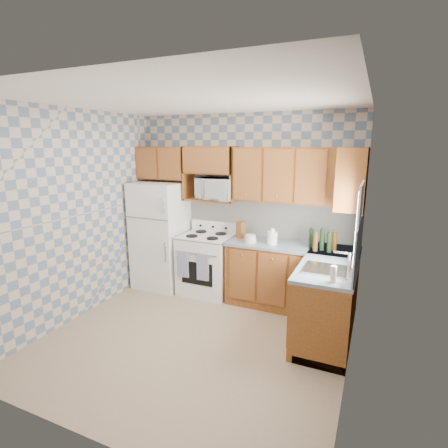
{
  "coord_description": "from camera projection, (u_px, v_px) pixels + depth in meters",
  "views": [
    {
      "loc": [
        1.82,
        -3.28,
        2.25
      ],
      "look_at": [
        0.05,
        0.75,
        1.25
      ],
      "focal_mm": 28.0,
      "sensor_mm": 36.0,
      "label": 1
    }
  ],
  "objects": [
    {
      "name": "floor",
      "position": [
        195.0,
        339.0,
        4.14
      ],
      "size": [
        3.4,
        3.4,
        0.0
      ],
      "primitive_type": "plane",
      "color": "#91785F",
      "rests_on": "ground"
    },
    {
      "name": "back_wall",
      "position": [
        244.0,
        206.0,
        5.27
      ],
      "size": [
        3.4,
        0.02,
        2.7
      ],
      "primitive_type": "cube",
      "color": "slate",
      "rests_on": "ground"
    },
    {
      "name": "right_wall",
      "position": [
        357.0,
        246.0,
        3.17
      ],
      "size": [
        0.02,
        3.2,
        2.7
      ],
      "primitive_type": "cube",
      "color": "slate",
      "rests_on": "ground"
    },
    {
      "name": "backsplash_back",
      "position": [
        269.0,
        218.0,
        5.13
      ],
      "size": [
        2.6,
        0.02,
        0.56
      ],
      "primitive_type": "cube",
      "color": "silver",
      "rests_on": "back_wall"
    },
    {
      "name": "backsplash_right",
      "position": [
        359.0,
        240.0,
        3.92
      ],
      "size": [
        0.02,
        1.6,
        0.56
      ],
      "primitive_type": "cube",
      "color": "silver",
      "rests_on": "right_wall"
    },
    {
      "name": "refrigerator",
      "position": [
        161.0,
        235.0,
        5.57
      ],
      "size": [
        0.75,
        0.7,
        1.68
      ],
      "primitive_type": "cube",
      "color": "white",
      "rests_on": "floor"
    },
    {
      "name": "stove_body",
      "position": [
        207.0,
        265.0,
        5.36
      ],
      "size": [
        0.76,
        0.65,
        0.9
      ],
      "primitive_type": "cube",
      "color": "white",
      "rests_on": "floor"
    },
    {
      "name": "cooktop",
      "position": [
        207.0,
        236.0,
        5.26
      ],
      "size": [
        0.76,
        0.65,
        0.02
      ],
      "primitive_type": "cube",
      "color": "silver",
      "rests_on": "stove_body"
    },
    {
      "name": "backguard",
      "position": [
        214.0,
        226.0,
        5.49
      ],
      "size": [
        0.76,
        0.08,
        0.17
      ],
      "primitive_type": "cube",
      "color": "white",
      "rests_on": "cooktop"
    },
    {
      "name": "dish_towel_left",
      "position": [
        183.0,
        264.0,
        5.12
      ],
      "size": [
        0.18,
        0.02,
        0.39
      ],
      "primitive_type": "cube",
      "color": "navy",
      "rests_on": "stove_body"
    },
    {
      "name": "dish_towel_right",
      "position": [
        203.0,
        267.0,
        4.99
      ],
      "size": [
        0.18,
        0.02,
        0.39
      ],
      "primitive_type": "cube",
      "color": "navy",
      "rests_on": "stove_body"
    },
    {
      "name": "base_cabinets_back",
      "position": [
        291.0,
        277.0,
        4.88
      ],
      "size": [
        1.75,
        0.6,
        0.88
      ],
      "primitive_type": "cube",
      "color": "#632F11",
      "rests_on": "floor"
    },
    {
      "name": "base_cabinets_right",
      "position": [
        328.0,
        299.0,
        4.21
      ],
      "size": [
        0.6,
        1.6,
        0.88
      ],
      "primitive_type": "cube",
      "color": "#632F11",
      "rests_on": "floor"
    },
    {
      "name": "countertop_back",
      "position": [
        292.0,
        246.0,
        4.77
      ],
      "size": [
        1.77,
        0.63,
        0.04
      ],
      "primitive_type": "cube",
      "color": "slate",
      "rests_on": "base_cabinets_back"
    },
    {
      "name": "countertop_right",
      "position": [
        330.0,
        262.0,
        4.11
      ],
      "size": [
        0.63,
        1.6,
        0.04
      ],
      "primitive_type": "cube",
      "color": "slate",
      "rests_on": "base_cabinets_right"
    },
    {
      "name": "upper_cabinets_back",
      "position": [
        297.0,
        175.0,
        4.69
      ],
      "size": [
        1.75,
        0.33,
        0.74
      ],
      "primitive_type": "cube",
      "color": "#632F11",
      "rests_on": "back_wall"
    },
    {
      "name": "upper_cabinets_fridge",
      "position": [
        164.0,
        163.0,
        5.49
      ],
      "size": [
        0.82,
        0.33,
        0.5
      ],
      "primitive_type": "cube",
      "color": "#632F11",
      "rests_on": "back_wall"
    },
    {
      "name": "upper_cabinets_right",
      "position": [
        352.0,
        179.0,
        4.24
      ],
      "size": [
        0.33,
        0.7,
        0.74
      ],
      "primitive_type": "cube",
      "color": "#632F11",
      "rests_on": "right_wall"
    },
    {
      "name": "microwave_shelf",
      "position": [
        211.0,
        200.0,
        5.29
      ],
      "size": [
        0.8,
        0.33,
        0.03
      ],
      "primitive_type": "cube",
      "color": "#632F11",
      "rests_on": "back_wall"
    },
    {
      "name": "microwave",
      "position": [
        217.0,
        189.0,
        5.2
      ],
      "size": [
        0.6,
        0.43,
        0.32
      ],
      "primitive_type": "imported",
      "rotation": [
        0.0,
        0.0,
        -0.06
      ],
      "color": "white",
      "rests_on": "microwave_shelf"
    },
    {
      "name": "sink",
      "position": [
        327.0,
        270.0,
        3.79
      ],
      "size": [
        0.48,
        0.4,
        0.03
      ],
      "primitive_type": "cube",
      "color": "#B7B7BC",
      "rests_on": "countertop_right"
    },
    {
      "name": "window",
      "position": [
        359.0,
        225.0,
        3.56
      ],
      "size": [
        0.02,
        0.66,
        0.86
      ],
      "primitive_type": "cube",
      "color": "silver",
      "rests_on": "right_wall"
    },
    {
      "name": "bottle_0",
      "position": [
        322.0,
        240.0,
        4.49
      ],
      "size": [
        0.06,
        0.06,
        0.28
      ],
      "primitive_type": "cylinder",
      "color": "black",
      "rests_on": "countertop_back"
    },
    {
      "name": "bottle_1",
      "position": [
        329.0,
        242.0,
        4.4
      ],
      "size": [
        0.06,
        0.06,
        0.26
      ],
      "primitive_type": "cylinder",
      "color": "black",
      "rests_on": "countertop_back"
    },
    {
      "name": "bottle_2",
      "position": [
        334.0,
        241.0,
        4.47
      ],
      "size": [
        0.06,
        0.06,
        0.24
      ],
      "primitive_type": "cylinder",
      "color": "#573010",
      "rests_on": "countertop_back"
    },
    {
      "name": "bottle_3",
      "position": [
        315.0,
        243.0,
        4.45
      ],
      "size": [
        0.06,
        0.06,
        0.22
      ],
      "primitive_type": "cylinder",
      "color": "#573010",
      "rests_on": "countertop_back"
    },
    {
      "name": "bottle_4",
      "position": [
        311.0,
        238.0,
        4.6
      ],
      "size": [
        0.06,
        0.06,
        0.25
      ],
      "primitive_type": "cylinder",
      "color": "black",
      "rests_on": "countertop_back"
    },
    {
      "name": "knife_block",
      "position": [
        241.0,
        230.0,
        5.11
      ],
      "size": [
        0.14,
        0.14,
        0.23
      ],
      "primitive_type": "cube",
      "rotation": [
        0.0,
        0.0,
        -0.38
      ],
      "color": "brown",
      "rests_on": "countertop_back"
    },
    {
      "name": "electric_kettle",
      "position": [
        272.0,
        238.0,
        4.77
      ],
      "size": [
        0.14,
        0.14,
        0.17
      ],
      "primitive_type": "cylinder",
      "color": "white",
      "rests_on": "countertop_back"
    },
    {
      "name": "food_containers",
      "position": [
        250.0,
        239.0,
        4.86
      ],
      "size": [
        0.16,
        0.16,
        0.11
      ],
      "primitive_type": null,
      "color": "beige",
      "rests_on": "countertop_back"
    },
    {
      "name": "soap_bottle",
      "position": [
        333.0,
        274.0,
        3.44
      ],
      "size": [
        0.06,
        0.06,
        0.17
      ],
      "primitive_type": "cylinder",
      "color": "beige",
      "rests_on": "countertop_right"
    }
  ]
}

